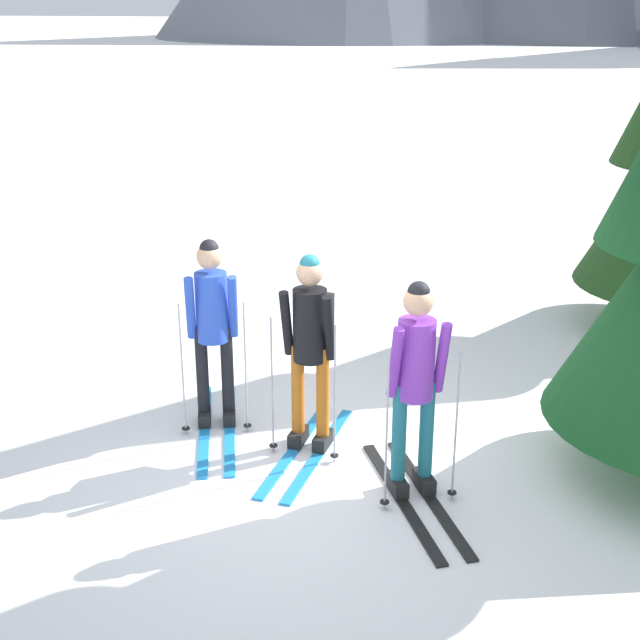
# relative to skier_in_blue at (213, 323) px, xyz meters

# --- Properties ---
(ground_plane) EXTENTS (400.00, 400.00, 0.00)m
(ground_plane) POSITION_rel_skier_in_blue_xyz_m (1.15, -0.51, -0.96)
(ground_plane) COLOR white
(skier_in_blue) EXTENTS (0.90, 1.72, 1.72)m
(skier_in_blue) POSITION_rel_skier_in_blue_xyz_m (0.00, 0.00, 0.00)
(skier_in_blue) COLOR #1E84D1
(skier_in_blue) RESTS_ON ground
(skier_in_black) EXTENTS (0.61, 1.67, 1.71)m
(skier_in_black) POSITION_rel_skier_in_blue_xyz_m (0.93, -0.19, -0.00)
(skier_in_black) COLOR #1E84D1
(skier_in_black) RESTS_ON ground
(skier_in_purple) EXTENTS (1.10, 1.65, 1.72)m
(skier_in_purple) POSITION_rel_skier_in_blue_xyz_m (1.88, -0.71, -0.03)
(skier_in_purple) COLOR black
(skier_in_purple) RESTS_ON ground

